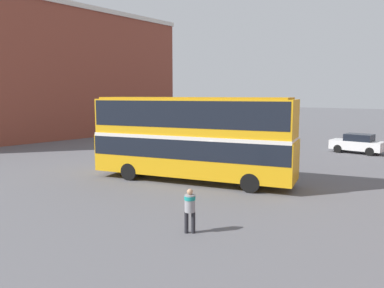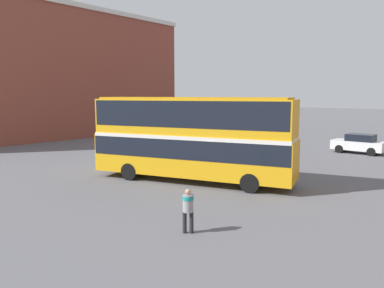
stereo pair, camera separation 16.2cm
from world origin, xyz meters
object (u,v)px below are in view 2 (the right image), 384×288
(parked_car_kerb_far, at_px, (256,144))
(parked_car_side_street, at_px, (359,144))
(double_decker_bus, at_px, (192,134))
(pedestrian_foreground, at_px, (188,206))

(parked_car_kerb_far, distance_m, parked_car_side_street, 8.36)
(double_decker_bus, distance_m, parked_car_side_street, 17.02)
(parked_car_kerb_far, bearing_deg, double_decker_bus, 93.10)
(pedestrian_foreground, bearing_deg, parked_car_kerb_far, -13.76)
(parked_car_kerb_far, height_order, parked_car_side_street, parked_car_side_street)
(parked_car_kerb_far, bearing_deg, parked_car_side_street, -152.13)
(double_decker_bus, xyz_separation_m, parked_car_side_street, (3.92, 16.46, -1.85))
(double_decker_bus, distance_m, parked_car_kerb_far, 11.77)
(parked_car_kerb_far, relative_size, parked_car_side_street, 1.15)
(double_decker_bus, distance_m, pedestrian_foreground, 8.01)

